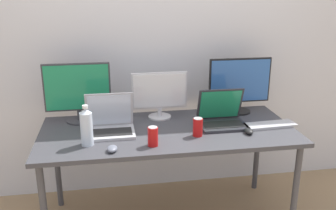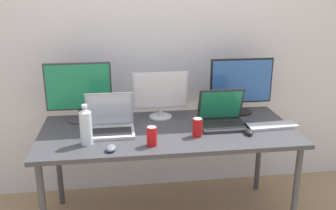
% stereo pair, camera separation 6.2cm
% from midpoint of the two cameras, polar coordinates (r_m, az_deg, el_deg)
% --- Properties ---
extents(wall_back, '(7.00, 0.08, 2.60)m').
position_cam_midpoint_polar(wall_back, '(3.07, -0.95, 10.17)').
color(wall_back, silver).
rests_on(wall_back, ground).
extents(work_desk, '(1.78, 0.80, 0.74)m').
position_cam_midpoint_polar(work_desk, '(2.66, 0.67, -4.86)').
color(work_desk, '#424247').
rests_on(work_desk, ground).
extents(monitor_left, '(0.48, 0.19, 0.44)m').
position_cam_midpoint_polar(monitor_left, '(2.81, -12.84, 2.21)').
color(monitor_left, '#38383D').
rests_on(monitor_left, work_desk).
extents(monitor_center, '(0.42, 0.17, 0.35)m').
position_cam_midpoint_polar(monitor_center, '(2.81, -0.53, 1.73)').
color(monitor_center, silver).
rests_on(monitor_center, work_desk).
extents(monitor_right, '(0.49, 0.20, 0.43)m').
position_cam_midpoint_polar(monitor_right, '(2.98, 11.68, 3.12)').
color(monitor_right, black).
rests_on(monitor_right, work_desk).
extents(laptop_silver, '(0.33, 0.26, 0.27)m').
position_cam_midpoint_polar(laptop_silver, '(2.61, -8.13, -2.76)').
color(laptop_silver, '#B7B7BC').
rests_on(laptop_silver, work_desk).
extents(laptop_secondary, '(0.33, 0.26, 0.26)m').
position_cam_midpoint_polar(laptop_secondary, '(2.73, 8.89, -1.88)').
color(laptop_secondary, '#2D2D33').
rests_on(laptop_secondary, work_desk).
extents(keyboard_main, '(0.39, 0.15, 0.02)m').
position_cam_midpoint_polar(keyboard_main, '(2.78, 15.92, -3.11)').
color(keyboard_main, '#B2B2B7').
rests_on(keyboard_main, work_desk).
extents(mouse_by_keyboard, '(0.06, 0.09, 0.04)m').
position_cam_midpoint_polar(mouse_by_keyboard, '(2.61, 12.88, -4.03)').
color(mouse_by_keyboard, black).
rests_on(mouse_by_keyboard, work_desk).
extents(mouse_by_laptop, '(0.08, 0.10, 0.03)m').
position_cam_midpoint_polar(mouse_by_laptop, '(2.33, -7.94, -6.53)').
color(mouse_by_laptop, slate).
rests_on(mouse_by_laptop, work_desk).
extents(water_bottle, '(0.08, 0.08, 0.26)m').
position_cam_midpoint_polar(water_bottle, '(2.41, -11.68, -3.18)').
color(water_bottle, silver).
rests_on(water_bottle, work_desk).
extents(soda_can_near_keyboard, '(0.07, 0.07, 0.13)m').
position_cam_midpoint_polar(soda_can_near_keyboard, '(2.36, -1.73, -4.79)').
color(soda_can_near_keyboard, red).
rests_on(soda_can_near_keyboard, work_desk).
extents(soda_can_by_laptop, '(0.07, 0.07, 0.13)m').
position_cam_midpoint_polar(soda_can_by_laptop, '(2.51, 5.21, -3.42)').
color(soda_can_by_laptop, red).
rests_on(soda_can_by_laptop, work_desk).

